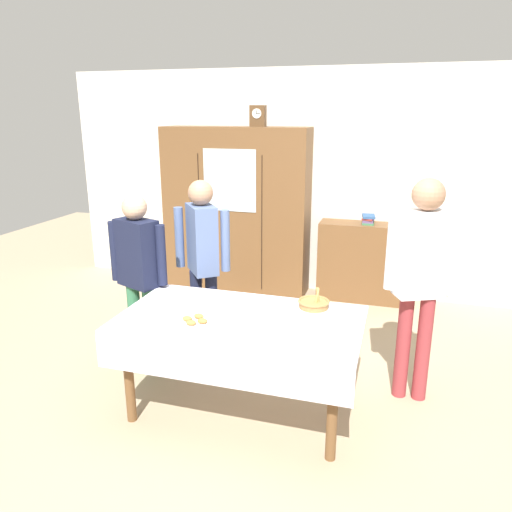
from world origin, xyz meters
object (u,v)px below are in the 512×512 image
(tea_cup_center, at_px, (239,324))
(person_behind_table_left, at_px, (202,252))
(person_behind_table_right, at_px, (421,269))
(pastry_plate, at_px, (195,321))
(spoon_mid_left, at_px, (297,345))
(book_stack, at_px, (368,219))
(spoon_front_edge, at_px, (195,297))
(bookshelf_low, at_px, (366,262))
(tea_cup_back_edge, at_px, (160,325))
(mantel_clock, at_px, (258,116))
(person_beside_shelf, at_px, (139,266))
(tea_cup_mid_left, at_px, (245,299))
(tea_cup_far_right, at_px, (204,303))
(tea_cup_far_left, at_px, (267,308))
(spoon_center, at_px, (181,307))
(bread_basket, at_px, (314,303))
(wall_cabinet, at_px, (236,211))
(dining_table, at_px, (239,332))
(tea_cup_near_right, at_px, (294,319))

(tea_cup_center, height_order, person_behind_table_left, person_behind_table_left)
(person_behind_table_right, bearing_deg, person_behind_table_left, 173.06)
(pastry_plate, bearing_deg, spoon_mid_left, -9.50)
(book_stack, height_order, spoon_front_edge, book_stack)
(bookshelf_low, height_order, person_behind_table_left, person_behind_table_left)
(spoon_front_edge, bearing_deg, tea_cup_back_edge, -89.67)
(mantel_clock, distance_m, person_behind_table_left, 2.11)
(person_beside_shelf, bearing_deg, pastry_plate, -37.63)
(book_stack, relative_size, tea_cup_mid_left, 1.71)
(tea_cup_far_right, height_order, spoon_front_edge, tea_cup_far_right)
(person_behind_table_right, bearing_deg, tea_cup_far_left, -160.00)
(spoon_center, xyz_separation_m, person_behind_table_left, (-0.12, 0.74, 0.22))
(person_behind_table_right, bearing_deg, bookshelf_low, 104.39)
(person_beside_shelf, bearing_deg, bread_basket, -2.75)
(mantel_clock, height_order, person_behind_table_left, mantel_clock)
(book_stack, xyz_separation_m, person_behind_table_right, (0.52, -2.04, 0.08))
(tea_cup_far_left, bearing_deg, tea_cup_center, -108.10)
(wall_cabinet, relative_size, mantel_clock, 8.44)
(tea_cup_mid_left, bearing_deg, person_beside_shelf, 173.04)
(mantel_clock, distance_m, spoon_mid_left, 3.37)
(tea_cup_center, height_order, tea_cup_mid_left, same)
(book_stack, xyz_separation_m, spoon_front_edge, (-1.18, -2.34, -0.22))
(tea_cup_mid_left, xyz_separation_m, person_behind_table_right, (1.28, 0.28, 0.28))
(spoon_front_edge, bearing_deg, dining_table, -32.34)
(bookshelf_low, distance_m, person_beside_shelf, 2.84)
(pastry_plate, xyz_separation_m, spoon_front_edge, (-0.20, 0.45, -0.01))
(dining_table, xyz_separation_m, bookshelf_low, (0.71, 2.64, -0.19))
(wall_cabinet, distance_m, bookshelf_low, 1.70)
(wall_cabinet, height_order, person_behind_table_right, wall_cabinet)
(tea_cup_back_edge, distance_m, tea_cup_center, 0.54)
(tea_cup_near_right, distance_m, spoon_mid_left, 0.35)
(bread_basket, distance_m, person_beside_shelf, 1.53)
(tea_cup_far_right, height_order, bread_basket, bread_basket)
(mantel_clock, xyz_separation_m, spoon_mid_left, (1.11, -2.87, -1.38))
(tea_cup_far_left, height_order, spoon_center, tea_cup_far_left)
(mantel_clock, bearing_deg, book_stack, 2.21)
(spoon_center, bearing_deg, book_stack, 64.81)
(pastry_plate, distance_m, spoon_mid_left, 0.77)
(tea_cup_back_edge, distance_m, spoon_mid_left, 0.96)
(tea_cup_near_right, height_order, tea_cup_far_left, same)
(tea_cup_mid_left, xyz_separation_m, person_beside_shelf, (-0.99, 0.12, 0.14))
(tea_cup_far_left, xyz_separation_m, spoon_mid_left, (0.33, -0.49, -0.02))
(bread_basket, bearing_deg, bookshelf_low, 84.22)
(wall_cabinet, bearing_deg, dining_table, -70.83)
(tea_cup_mid_left, bearing_deg, pastry_plate, -114.55)
(bookshelf_low, xyz_separation_m, bread_basket, (-0.23, -2.27, 0.33))
(spoon_front_edge, bearing_deg, tea_cup_far_right, -46.47)
(wall_cabinet, distance_m, tea_cup_mid_left, 2.43)
(wall_cabinet, height_order, mantel_clock, mantel_clock)
(bookshelf_low, distance_m, book_stack, 0.52)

